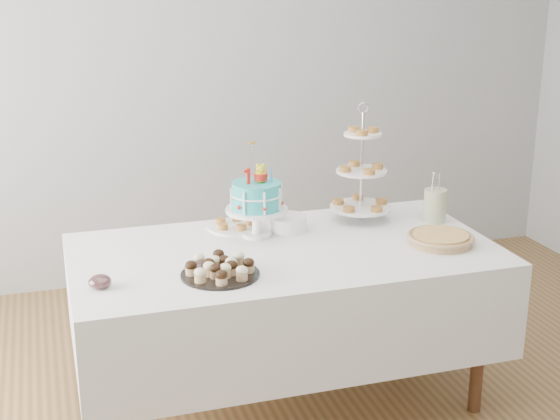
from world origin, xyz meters
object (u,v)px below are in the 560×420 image
object	(u,v)px
table	(284,294)
plate_stack	(288,223)
jam_bowl_a	(100,282)
utensil_pitcher	(435,204)
pastry_plate	(234,225)
tiered_stand	(362,172)
birthday_cake	(257,211)
jam_bowl_b	(196,268)
cupcake_tray	(220,267)
pie	(440,238)

from	to	relation	value
table	plate_stack	xyz separation A→B (m)	(0.09, 0.24, 0.26)
jam_bowl_a	utensil_pitcher	size ratio (longest dim) A/B	0.37
table	pastry_plate	distance (m)	0.45
tiered_stand	utensil_pitcher	size ratio (longest dim) A/B	2.36
table	birthday_cake	distance (m)	0.41
table	jam_bowl_b	size ratio (longest dim) A/B	20.40
plate_stack	utensil_pitcher	size ratio (longest dim) A/B	0.74
cupcake_tray	pastry_plate	bearing A→B (deg)	70.42
birthday_cake	pastry_plate	distance (m)	0.19
pie	plate_stack	bearing A→B (deg)	147.30
tiered_stand	jam_bowl_a	distance (m)	1.44
pie	plate_stack	world-z (taller)	plate_stack
birthday_cake	jam_bowl_b	distance (m)	0.54
jam_bowl_a	utensil_pitcher	distance (m)	1.72
cupcake_tray	jam_bowl_b	size ratio (longest dim) A/B	3.50
plate_stack	jam_bowl_b	distance (m)	0.68
cupcake_tray	tiered_stand	distance (m)	1.02
plate_stack	utensil_pitcher	bearing A→B (deg)	-6.40
birthday_cake	pie	size ratio (longest dim) A/B	1.46
table	pie	distance (m)	0.77
birthday_cake	cupcake_tray	bearing A→B (deg)	-124.82
birthday_cake	utensil_pitcher	bearing A→B (deg)	-4.85
tiered_stand	cupcake_tray	bearing A→B (deg)	-148.42
pastry_plate	utensil_pitcher	distance (m)	1.01
pie	tiered_stand	world-z (taller)	tiered_stand
plate_stack	utensil_pitcher	world-z (taller)	utensil_pitcher
birthday_cake	table	bearing A→B (deg)	-72.01
table	pie	size ratio (longest dim) A/B	6.19
table	utensil_pitcher	bearing A→B (deg)	10.51
cupcake_tray	tiered_stand	bearing A→B (deg)	31.58
birthday_cake	plate_stack	distance (m)	0.19
pastry_plate	jam_bowl_a	bearing A→B (deg)	-141.04
pie	pastry_plate	size ratio (longest dim) A/B	1.17
plate_stack	jam_bowl_b	xyz separation A→B (m)	(-0.54, -0.42, -0.01)
pastry_plate	jam_bowl_b	size ratio (longest dim) A/B	2.82
table	pie	xyz separation A→B (m)	(0.71, -0.15, 0.26)
table	tiered_stand	world-z (taller)	tiered_stand
cupcake_tray	birthday_cake	bearing A→B (deg)	57.13
pastry_plate	utensil_pitcher	world-z (taller)	utensil_pitcher
jam_bowl_a	jam_bowl_b	xyz separation A→B (m)	(0.39, 0.03, 0.00)
cupcake_tray	plate_stack	size ratio (longest dim) A/B	1.77
plate_stack	tiered_stand	bearing A→B (deg)	7.13
cupcake_tray	pastry_plate	distance (m)	0.61
jam_bowl_b	utensil_pitcher	bearing A→B (deg)	14.67
birthday_cake	jam_bowl_a	xyz separation A→B (m)	(-0.77, -0.42, -0.10)
cupcake_tray	jam_bowl_b	bearing A→B (deg)	152.12
pastry_plate	jam_bowl_b	bearing A→B (deg)	-119.48
pie	pastry_plate	distance (m)	0.99
table	pastry_plate	world-z (taller)	pastry_plate
tiered_stand	jam_bowl_a	world-z (taller)	tiered_stand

